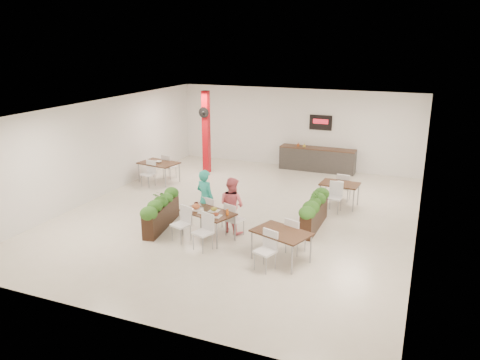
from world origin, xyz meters
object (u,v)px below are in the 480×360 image
planter_right (314,211)px  planter_left (161,210)px  side_table_a (159,165)px  side_table_b (340,187)px  red_column (206,131)px  diner_woman (232,205)px  service_counter (317,159)px  diner_man (205,199)px  side_table_c (281,236)px  main_table (208,216)px

planter_right → planter_left: bearing=-158.2°
side_table_a → side_table_b: size_ratio=1.01×
red_column → planter_right: (5.31, -4.03, -1.14)m
diner_woman → planter_left: (-1.94, -0.48, -0.25)m
service_counter → diner_man: size_ratio=1.79×
service_counter → side_table_c: 8.27m
diner_woman → service_counter: bearing=-76.9°
diner_man → side_table_b: bearing=-115.7°
planter_left → side_table_b: 5.61m
planter_right → side_table_b: 2.09m
main_table → side_table_b: size_ratio=1.17×
side_table_a → side_table_b: same height
service_counter → main_table: service_counter is taller
service_counter → planter_left: bearing=-109.5°
planter_left → side_table_b: size_ratio=1.24×
side_table_b → diner_woman: bearing=-122.6°
diner_woman → planter_right: (2.02, 1.11, -0.26)m
planter_left → side_table_a: size_ratio=1.23×
red_column → main_table: 6.54m
service_counter → side_table_c: bearing=-82.6°
side_table_b → side_table_c: same height
service_counter → diner_woman: 7.04m
main_table → side_table_c: (2.19, -0.55, -0.00)m
side_table_c → main_table: bearing=-174.5°
service_counter → diner_man: service_counter is taller
service_counter → main_table: (-1.12, -7.65, 0.14)m
side_table_a → main_table: bearing=-36.2°
planter_left → red_column: bearing=103.5°
red_column → side_table_a: 2.37m
diner_man → side_table_b: diner_man is taller
red_column → service_counter: red_column is taller
main_table → diner_woman: (0.41, 0.65, 0.14)m
side_table_b → side_table_c: size_ratio=0.99×
diner_woman → side_table_b: diner_woman is taller
red_column → service_counter: (4.00, 1.86, -1.15)m
red_column → service_counter: size_ratio=1.07×
planter_right → side_table_a: planter_right is taller
diner_woman → side_table_b: (2.33, 3.17, -0.14)m
red_column → planter_right: size_ratio=1.57×
planter_left → side_table_b: planter_left is taller
service_counter → side_table_a: 6.27m
main_table → side_table_b: same height
diner_woman → side_table_a: bearing=-18.0°
planter_left → side_table_c: size_ratio=1.23×
red_column → side_table_a: bearing=-118.4°
planter_left → planter_right: size_ratio=1.00×
side_table_a → side_table_c: size_ratio=1.00×
main_table → planter_right: planter_right is taller
main_table → planter_right: 3.00m
red_column → planter_right: bearing=-37.2°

